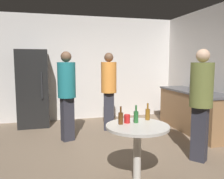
% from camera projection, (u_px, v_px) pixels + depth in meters
% --- Properties ---
extents(ground_plane, '(5.20, 5.20, 0.10)m').
position_uv_depth(ground_plane, '(100.00, 159.00, 3.84)').
color(ground_plane, '#7A6651').
extents(wall_back, '(5.32, 0.06, 2.70)m').
position_uv_depth(wall_back, '(79.00, 68.00, 6.20)').
color(wall_back, silver).
rests_on(wall_back, ground_plane).
extents(refrigerator, '(0.70, 0.68, 1.80)m').
position_uv_depth(refrigerator, '(33.00, 88.00, 5.55)').
color(refrigerator, black).
rests_on(refrigerator, ground_plane).
extents(kitchen_counter, '(0.64, 2.04, 0.90)m').
position_uv_depth(kitchen_counter, '(194.00, 111.00, 5.16)').
color(kitchen_counter, olive).
rests_on(kitchen_counter, ground_plane).
extents(kettle, '(0.24, 0.17, 0.18)m').
position_uv_depth(kettle, '(193.00, 88.00, 5.08)').
color(kettle, '#B2B2B7').
rests_on(kettle, kitchen_counter).
extents(wine_bottle_on_counter, '(0.08, 0.08, 0.31)m').
position_uv_depth(wine_bottle_on_counter, '(200.00, 87.00, 4.81)').
color(wine_bottle_on_counter, '#3F141E').
rests_on(wine_bottle_on_counter, kitchen_counter).
extents(foreground_table, '(0.80, 0.80, 0.73)m').
position_uv_depth(foreground_table, '(137.00, 133.00, 2.97)').
color(foreground_table, beige).
rests_on(foreground_table, ground_plane).
extents(beer_bottle_amber, '(0.06, 0.06, 0.23)m').
position_uv_depth(beer_bottle_amber, '(148.00, 114.00, 3.22)').
color(beer_bottle_amber, '#8C5919').
rests_on(beer_bottle_amber, foreground_table).
extents(beer_bottle_brown, '(0.06, 0.06, 0.23)m').
position_uv_depth(beer_bottle_brown, '(121.00, 118.00, 2.99)').
color(beer_bottle_brown, '#593314').
rests_on(beer_bottle_brown, foreground_table).
extents(beer_bottle_green, '(0.06, 0.06, 0.23)m').
position_uv_depth(beer_bottle_green, '(136.00, 116.00, 3.07)').
color(beer_bottle_green, '#26662D').
rests_on(beer_bottle_green, foreground_table).
extents(plastic_cup_red, '(0.08, 0.08, 0.11)m').
position_uv_depth(plastic_cup_red, '(127.00, 119.00, 3.06)').
color(plastic_cup_red, red).
rests_on(plastic_cup_red, foreground_table).
extents(person_in_olive_shirt, '(0.48, 0.48, 1.72)m').
position_uv_depth(person_in_olive_shirt, '(201.00, 96.00, 3.55)').
color(person_in_olive_shirt, '#2D2D38').
rests_on(person_in_olive_shirt, ground_plane).
extents(person_in_teal_shirt, '(0.44, 0.44, 1.72)m').
position_uv_depth(person_in_teal_shirt, '(67.00, 89.00, 4.48)').
color(person_in_teal_shirt, '#2D2D38').
rests_on(person_in_teal_shirt, ground_plane).
extents(person_in_orange_shirt, '(0.40, 0.40, 1.72)m').
position_uv_depth(person_in_orange_shirt, '(109.00, 85.00, 5.19)').
color(person_in_orange_shirt, '#2D2D38').
rests_on(person_in_orange_shirt, ground_plane).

